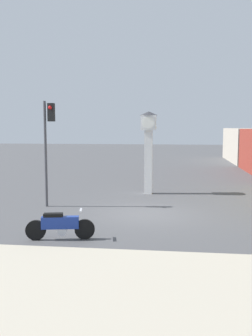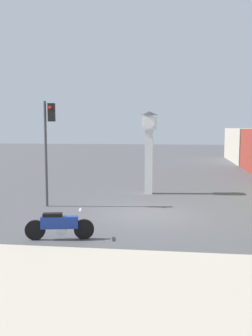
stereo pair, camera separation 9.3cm
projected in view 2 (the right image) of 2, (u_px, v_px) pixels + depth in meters
ground_plane at (145, 214)px, 15.49m from camera, size 120.00×120.00×0.00m
sidewalk_strip at (115, 299)px, 7.76m from camera, size 36.00×6.00×0.10m
motorcycle at (59, 225)px, 11.96m from camera, size 2.18×0.63×0.97m
clock_tower at (149, 140)px, 19.88m from camera, size 0.94×0.94×4.40m
traffic_light at (48, 135)px, 16.63m from camera, size 0.50×0.35×4.73m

